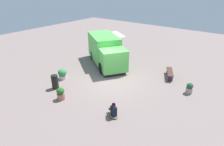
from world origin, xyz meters
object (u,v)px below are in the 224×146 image
(plaza_bench, at_px, (170,73))
(planter_flowering_far, at_px, (61,94))
(planter_flowering_side, at_px, (62,74))
(person_customer, at_px, (113,111))
(food_truck, at_px, (106,51))
(planter_flowering_near, at_px, (189,88))
(trash_bin, at_px, (55,82))

(plaza_bench, bearing_deg, planter_flowering_far, -30.36)
(planter_flowering_side, bearing_deg, plaza_bench, 129.43)
(person_customer, xyz_separation_m, plaza_bench, (-6.23, 0.52, 0.02))
(plaza_bench, bearing_deg, planter_flowering_side, -50.57)
(food_truck, distance_m, planter_flowering_far, 6.17)
(food_truck, xyz_separation_m, planter_flowering_far, (5.97, 1.37, -0.74))
(person_customer, height_order, planter_flowering_near, person_customer)
(person_customer, height_order, plaza_bench, person_customer)
(person_customer, distance_m, planter_flowering_far, 3.52)
(planter_flowering_near, xyz_separation_m, planter_flowering_far, (5.37, -5.86, 0.04))
(person_customer, xyz_separation_m, planter_flowering_near, (-4.78, 2.39, 0.03))
(planter_flowering_side, bearing_deg, trash_bin, 31.18)
(planter_flowering_near, relative_size, planter_flowering_side, 0.92)
(food_truck, height_order, trash_bin, food_truck)
(person_customer, xyz_separation_m, planter_flowering_side, (-1.24, -5.55, 0.07))
(food_truck, bearing_deg, plaza_bench, 98.90)
(food_truck, relative_size, planter_flowering_side, 7.03)
(planter_flowering_near, bearing_deg, plaza_bench, -127.65)
(food_truck, relative_size, trash_bin, 5.52)
(planter_flowering_far, height_order, planter_flowering_side, planter_flowering_far)
(trash_bin, bearing_deg, person_customer, 89.49)
(planter_flowering_far, xyz_separation_m, trash_bin, (-0.63, -1.35, 0.10))
(planter_flowering_far, bearing_deg, food_truck, -167.04)
(planter_flowering_near, bearing_deg, planter_flowering_far, -47.51)
(person_customer, bearing_deg, trash_bin, -90.51)
(planter_flowering_far, relative_size, trash_bin, 0.79)
(food_truck, xyz_separation_m, person_customer, (5.39, 4.85, -0.80))
(person_customer, bearing_deg, planter_flowering_near, 153.47)
(food_truck, bearing_deg, planter_flowering_side, -9.61)
(planter_flowering_far, bearing_deg, planter_flowering_side, -131.29)
(food_truck, bearing_deg, person_customer, 41.98)
(person_customer, relative_size, trash_bin, 0.89)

